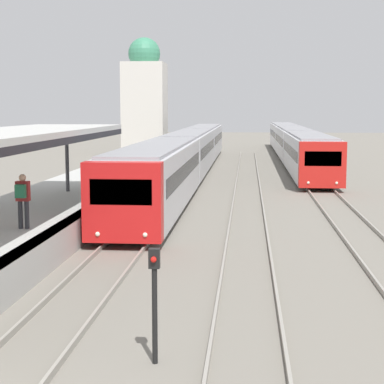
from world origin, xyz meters
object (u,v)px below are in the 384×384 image
object	(u,v)px
train_far	(293,142)
signal_post_near	(155,294)
person_on_platform	(23,197)
train_near	(189,151)

from	to	relation	value
train_far	signal_post_near	distance (m)	48.40
person_on_platform	train_near	world-z (taller)	train_near
person_on_platform	signal_post_near	xyz separation A→B (m)	(5.09, -7.45, -0.69)
signal_post_near	train_near	bearing A→B (deg)	94.11
signal_post_near	train_far	bearing A→B (deg)	83.12
person_on_platform	train_near	bearing A→B (deg)	84.19
train_near	train_far	xyz separation A→B (m)	(8.21, 14.38, -0.05)
person_on_platform	train_far	bearing A→B (deg)	75.00
train_far	signal_post_near	bearing A→B (deg)	-96.88
train_far	signal_post_near	size ratio (longest dim) A/B	21.94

